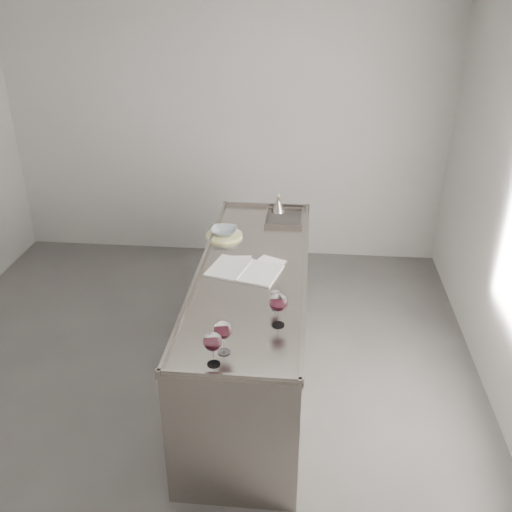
# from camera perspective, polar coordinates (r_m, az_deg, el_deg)

# --- Properties ---
(room_shell) EXTENTS (4.54, 5.04, 2.84)m
(room_shell) POSITION_cam_1_polar(r_m,az_deg,el_deg) (3.60, -8.84, 3.22)
(room_shell) COLOR #4A4846
(room_shell) RESTS_ON ground
(counter) EXTENTS (0.77, 2.42, 0.97)m
(counter) POSITION_cam_1_polar(r_m,az_deg,el_deg) (4.22, -0.35, -6.98)
(counter) COLOR gray
(counter) RESTS_ON ground
(wine_glass_left) EXTENTS (0.10, 0.10, 0.20)m
(wine_glass_left) POSITION_cam_1_polar(r_m,az_deg,el_deg) (3.01, -4.34, -8.59)
(wine_glass_left) COLOR white
(wine_glass_left) RESTS_ON counter
(wine_glass_middle) EXTENTS (0.10, 0.10, 0.20)m
(wine_glass_middle) POSITION_cam_1_polar(r_m,az_deg,el_deg) (3.09, -3.28, -7.45)
(wine_glass_middle) COLOR white
(wine_glass_middle) RESTS_ON counter
(wine_glass_right) EXTENTS (0.11, 0.11, 0.22)m
(wine_glass_right) POSITION_cam_1_polar(r_m,az_deg,el_deg) (3.31, 2.26, -4.69)
(wine_glass_right) COLOR white
(wine_glass_right) RESTS_ON counter
(wine_glass_small) EXTENTS (0.07, 0.07, 0.13)m
(wine_glass_small) POSITION_cam_1_polar(r_m,az_deg,el_deg) (3.49, 1.99, -3.99)
(wine_glass_small) COLOR white
(wine_glass_small) RESTS_ON counter
(notebook) EXTENTS (0.55, 0.44, 0.02)m
(notebook) POSITION_cam_1_polar(r_m,az_deg,el_deg) (3.96, -1.17, -1.43)
(notebook) COLOR white
(notebook) RESTS_ON counter
(loose_paper_top) EXTENTS (0.25, 0.33, 0.00)m
(loose_paper_top) POSITION_cam_1_polar(r_m,az_deg,el_deg) (4.04, -1.91, -0.95)
(loose_paper_top) COLOR silver
(loose_paper_top) RESTS_ON counter
(loose_paper_under) EXTENTS (0.30, 0.34, 0.00)m
(loose_paper_under) POSITION_cam_1_polar(r_m,az_deg,el_deg) (4.03, 0.97, -0.95)
(loose_paper_under) COLOR white
(loose_paper_under) RESTS_ON counter
(trivet) EXTENTS (0.31, 0.31, 0.02)m
(trivet) POSITION_cam_1_polar(r_m,az_deg,el_deg) (4.48, -3.19, 2.07)
(trivet) COLOR beige
(trivet) RESTS_ON counter
(ceramic_bowl) EXTENTS (0.21, 0.21, 0.05)m
(ceramic_bowl) POSITION_cam_1_polar(r_m,az_deg,el_deg) (4.46, -3.20, 2.48)
(ceramic_bowl) COLOR #89989F
(ceramic_bowl) RESTS_ON trivet
(wine_funnel) EXTENTS (0.12, 0.12, 0.18)m
(wine_funnel) POSITION_cam_1_polar(r_m,az_deg,el_deg) (4.93, 2.23, 5.04)
(wine_funnel) COLOR gray
(wine_funnel) RESTS_ON counter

